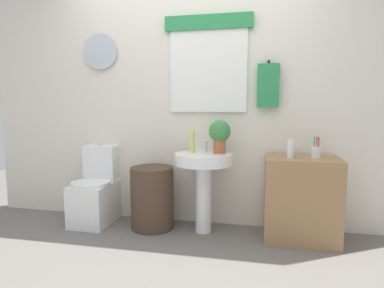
# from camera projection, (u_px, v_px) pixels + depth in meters

# --- Properties ---
(ground_plane) EXTENTS (8.00, 8.00, 0.00)m
(ground_plane) POSITION_uv_depth(u_px,v_px,m) (158.00, 274.00, 2.33)
(ground_plane) COLOR slate
(back_wall) EXTENTS (4.40, 0.18, 2.60)m
(back_wall) POSITION_uv_depth(u_px,v_px,m) (192.00, 94.00, 3.30)
(back_wall) COLOR silver
(back_wall) RESTS_ON ground_plane
(toilet) EXTENTS (0.38, 0.51, 0.80)m
(toilet) POSITION_uv_depth(u_px,v_px,m) (96.00, 193.00, 3.35)
(toilet) COLOR white
(toilet) RESTS_ON ground_plane
(laundry_hamper) EXTENTS (0.42, 0.42, 0.60)m
(laundry_hamper) POSITION_uv_depth(u_px,v_px,m) (152.00, 198.00, 3.19)
(laundry_hamper) COLOR #4C3828
(laundry_hamper) RESTS_ON ground_plane
(pedestal_sink) EXTENTS (0.54, 0.54, 0.75)m
(pedestal_sink) POSITION_uv_depth(u_px,v_px,m) (204.00, 172.00, 3.06)
(pedestal_sink) COLOR white
(pedestal_sink) RESTS_ON ground_plane
(faucet) EXTENTS (0.03, 0.03, 0.10)m
(faucet) POSITION_uv_depth(u_px,v_px,m) (206.00, 147.00, 3.15)
(faucet) COLOR silver
(faucet) RESTS_ON pedestal_sink
(wooden_cabinet) EXTENTS (0.63, 0.44, 0.74)m
(wooden_cabinet) POSITION_uv_depth(u_px,v_px,m) (301.00, 199.00, 2.90)
(wooden_cabinet) COLOR #9E754C
(wooden_cabinet) RESTS_ON ground_plane
(soap_bottle) EXTENTS (0.05, 0.05, 0.20)m
(soap_bottle) POSITION_uv_depth(u_px,v_px,m) (192.00, 142.00, 3.10)
(soap_bottle) COLOR #DBD166
(soap_bottle) RESTS_ON pedestal_sink
(potted_plant) EXTENTS (0.21, 0.21, 0.31)m
(potted_plant) POSITION_uv_depth(u_px,v_px,m) (220.00, 134.00, 3.04)
(potted_plant) COLOR #AD5B38
(potted_plant) RESTS_ON pedestal_sink
(lotion_bottle) EXTENTS (0.05, 0.05, 0.16)m
(lotion_bottle) POSITION_uv_depth(u_px,v_px,m) (290.00, 149.00, 2.83)
(lotion_bottle) COLOR white
(lotion_bottle) RESTS_ON wooden_cabinet
(toothbrush_cup) EXTENTS (0.08, 0.08, 0.19)m
(toothbrush_cup) POSITION_uv_depth(u_px,v_px,m) (316.00, 152.00, 2.84)
(toothbrush_cup) COLOR silver
(toothbrush_cup) RESTS_ON wooden_cabinet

